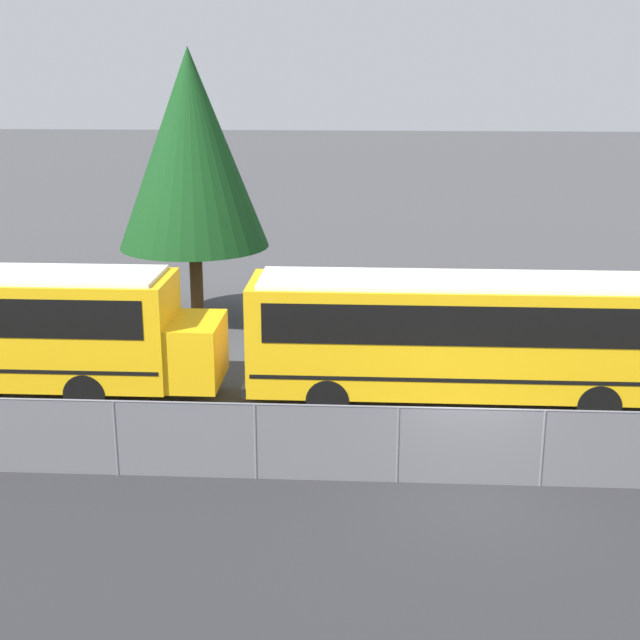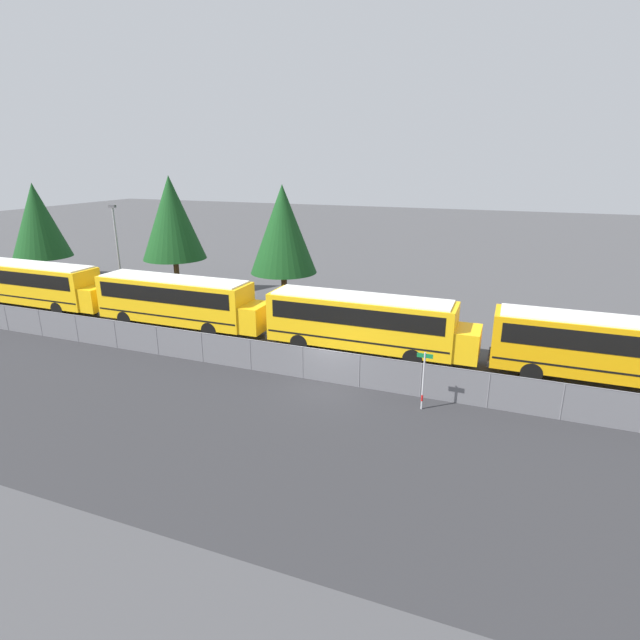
% 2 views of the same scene
% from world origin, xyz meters
% --- Properties ---
extents(ground_plane, '(200.00, 200.00, 0.00)m').
position_xyz_m(ground_plane, '(0.00, 0.00, 0.00)').
color(ground_plane, '#424244').
extents(fence, '(75.69, 0.07, 1.74)m').
position_xyz_m(fence, '(-0.00, -0.00, 0.89)').
color(fence, '#9EA0A5').
rests_on(fence, ground_plane).
extents(school_bus_2, '(12.15, 2.51, 3.42)m').
position_xyz_m(school_bus_2, '(0.43, 4.49, 2.04)').
color(school_bus_2, yellow).
rests_on(school_bus_2, ground_plane).
extents(tree_0, '(4.98, 4.98, 9.13)m').
position_xyz_m(tree_0, '(-8.08, 11.87, 5.88)').
color(tree_0, '#51381E').
rests_on(tree_0, ground_plane).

